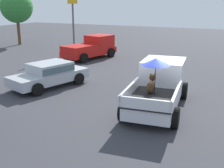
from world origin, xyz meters
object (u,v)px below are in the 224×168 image
object	(u,v)px
parked_sedan_near	(50,73)
motel_sign	(73,11)
pickup_truck_main	(159,84)
pickup_truck_red	(91,47)

from	to	relation	value
parked_sedan_near	motel_sign	xyz separation A→B (m)	(9.74, 4.67, 2.92)
pickup_truck_main	motel_sign	xyz separation A→B (m)	(10.02, 10.88, 2.69)
pickup_truck_red	motel_sign	size ratio (longest dim) A/B	0.98
pickup_truck_main	motel_sign	world-z (taller)	motel_sign
pickup_truck_red	parked_sedan_near	distance (m)	8.30
pickup_truck_red	motel_sign	xyz separation A→B (m)	(1.67, 2.73, 2.78)
pickup_truck_main	parked_sedan_near	world-z (taller)	pickup_truck_main
pickup_truck_main	motel_sign	bearing A→B (deg)	41.21
parked_sedan_near	motel_sign	size ratio (longest dim) A/B	0.89
pickup_truck_red	parked_sedan_near	size ratio (longest dim) A/B	1.10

